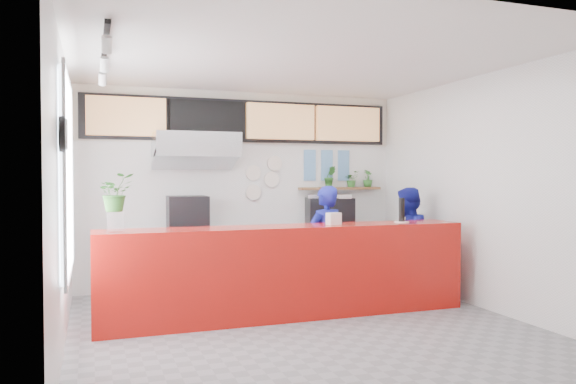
{
  "coord_description": "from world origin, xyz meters",
  "views": [
    {
      "loc": [
        -2.24,
        -5.94,
        1.7
      ],
      "look_at": [
        0.1,
        0.7,
        1.5
      ],
      "focal_mm": 35.0,
      "sensor_mm": 36.0,
      "label": 1
    }
  ],
  "objects": [
    {
      "name": "photo_frame_f",
      "position": [
        1.7,
        2.48,
        1.75
      ],
      "size": [
        0.2,
        0.02,
        0.25
      ],
      "primitive_type": "cube",
      "color": "#598CBF",
      "rests_on": "wall_back"
    },
    {
      "name": "photo_frame_d",
      "position": [
        1.1,
        2.48,
        1.75
      ],
      "size": [
        0.2,
        0.02,
        0.25
      ],
      "primitive_type": "cube",
      "color": "#598CBF",
      "rests_on": "wall_back"
    },
    {
      "name": "track_rail",
      "position": [
        -2.1,
        0.0,
        2.94
      ],
      "size": [
        0.05,
        2.4,
        0.04
      ],
      "primitive_type": "cube",
      "color": "black",
      "rests_on": "ceiling"
    },
    {
      "name": "staff_right",
      "position": [
        2.03,
        1.04,
        0.77
      ],
      "size": [
        0.95,
        0.92,
        1.54
      ],
      "primitive_type": "imported",
      "rotation": [
        0.0,
        0.0,
        3.79
      ],
      "color": "navy",
      "rests_on": "ground"
    },
    {
      "name": "dec_plate_d",
      "position": [
        0.5,
        2.47,
        1.9
      ],
      "size": [
        0.24,
        0.03,
        0.24
      ],
      "primitive_type": "cylinder",
      "rotation": [
        1.57,
        0.0,
        0.0
      ],
      "color": "silver",
      "rests_on": "wall_back"
    },
    {
      "name": "photo_frame_a",
      "position": [
        1.1,
        2.48,
        2.0
      ],
      "size": [
        0.2,
        0.02,
        0.25
      ],
      "primitive_type": "cube",
      "color": "#598CBF",
      "rests_on": "wall_back"
    },
    {
      "name": "menu_board_mid_left",
      "position": [
        -0.59,
        2.38,
        2.55
      ],
      "size": [
        1.1,
        0.1,
        0.55
      ],
      "primitive_type": "cube",
      "color": "black",
      "rests_on": "wall_back"
    },
    {
      "name": "espresso_tray",
      "position": [
        1.32,
        2.2,
        1.38
      ],
      "size": [
        0.79,
        0.68,
        0.06
      ],
      "primitive_type": "cube",
      "rotation": [
        0.0,
        0.0,
        -0.38
      ],
      "color": "#A7A9AE",
      "rests_on": "espresso_machine"
    },
    {
      "name": "wall_back",
      "position": [
        0.0,
        2.5,
        1.5
      ],
      "size": [
        5.0,
        0.0,
        5.0
      ],
      "primitive_type": "plane",
      "rotation": [
        1.57,
        0.0,
        0.0
      ],
      "color": "white",
      "rests_on": "ground"
    },
    {
      "name": "napkin_holder",
      "position": [
        0.59,
        0.38,
        1.17
      ],
      "size": [
        0.19,
        0.14,
        0.15
      ],
      "primitive_type": "cube",
      "rotation": [
        0.0,
        0.0,
        0.21
      ],
      "color": "silver",
      "rests_on": "service_counter"
    },
    {
      "name": "panini_oven",
      "position": [
        -0.92,
        2.2,
        1.16
      ],
      "size": [
        0.59,
        0.59,
        0.51
      ],
      "primitive_type": "cube",
      "rotation": [
        0.0,
        0.0,
        -0.04
      ],
      "color": "black",
      "rests_on": "prep_bench"
    },
    {
      "name": "herb_d",
      "position": [
        2.11,
        2.4,
        1.66
      ],
      "size": [
        0.2,
        0.19,
        0.28
      ],
      "primitive_type": "imported",
      "rotation": [
        0.0,
        0.0,
        0.42
      ],
      "color": "#285F21",
      "rests_on": "herb_shelf"
    },
    {
      "name": "floor",
      "position": [
        0.0,
        0.0,
        0.0
      ],
      "size": [
        5.0,
        5.0,
        0.0
      ],
      "primitive_type": "plane",
      "color": "slate",
      "rests_on": "ground"
    },
    {
      "name": "photo_frame_c",
      "position": [
        1.7,
        2.48,
        2.0
      ],
      "size": [
        0.2,
        0.02,
        0.25
      ],
      "primitive_type": "cube",
      "color": "#598CBF",
      "rests_on": "wall_back"
    },
    {
      "name": "wall_right",
      "position": [
        2.5,
        0.0,
        1.5
      ],
      "size": [
        0.0,
        5.0,
        5.0
      ],
      "primitive_type": "plane",
      "rotation": [
        1.57,
        0.0,
        -1.57
      ],
      "color": "white",
      "rests_on": "ground"
    },
    {
      "name": "soffit",
      "position": [
        0.0,
        2.46,
        2.55
      ],
      "size": [
        4.8,
        0.04,
        0.65
      ],
      "primitive_type": "cube",
      "color": "black",
      "rests_on": "wall_back"
    },
    {
      "name": "photo_frame_e",
      "position": [
        1.4,
        2.48,
        1.75
      ],
      "size": [
        0.2,
        0.02,
        0.25
      ],
      "primitive_type": "cube",
      "color": "#598CBF",
      "rests_on": "wall_back"
    },
    {
      "name": "window_frame",
      "position": [
        -2.45,
        0.3,
        1.7
      ],
      "size": [
        0.03,
        2.3,
        2.0
      ],
      "primitive_type": "cube",
      "color": "#B2B5BA",
      "rests_on": "wall_left"
    },
    {
      "name": "ceiling",
      "position": [
        0.0,
        0.0,
        3.0
      ],
      "size": [
        5.0,
        5.0,
        0.0
      ],
      "primitive_type": "plane",
      "rotation": [
        3.14,
        0.0,
        0.0
      ],
      "color": "silver"
    },
    {
      "name": "window_pane",
      "position": [
        -2.47,
        0.3,
        1.7
      ],
      "size": [
        0.04,
        2.2,
        1.9
      ],
      "primitive_type": "cube",
      "color": "silver",
      "rests_on": "wall_left"
    },
    {
      "name": "wall_clock_rim",
      "position": [
        -2.46,
        -0.9,
        2.05
      ],
      "size": [
        0.05,
        0.3,
        0.3
      ],
      "primitive_type": "cylinder",
      "rotation": [
        0.0,
        1.57,
        0.0
      ],
      "color": "black",
      "rests_on": "wall_left"
    },
    {
      "name": "menu_board_far_right",
      "position": [
        1.73,
        2.38,
        2.55
      ],
      "size": [
        1.1,
        0.1,
        0.55
      ],
      "primitive_type": "cube",
      "color": "tan",
      "rests_on": "wall_back"
    },
    {
      "name": "basil_vase",
      "position": [
        -1.99,
        0.31,
        1.53
      ],
      "size": [
        0.46,
        0.43,
        0.41
      ],
      "primitive_type": "imported",
      "rotation": [
        0.0,
        0.0,
        0.37
      ],
      "color": "#285F21",
      "rests_on": "glass_vase"
    },
    {
      "name": "wall_clock_face",
      "position": [
        -2.43,
        -0.9,
        2.05
      ],
      "size": [
        0.02,
        0.26,
        0.26
      ],
      "primitive_type": "cylinder",
      "rotation": [
        0.0,
        1.57,
        0.0
      ],
      "color": "white",
      "rests_on": "wall_left"
    },
    {
      "name": "glass_vase",
      "position": [
        -1.99,
        0.31,
        1.21
      ],
      "size": [
        0.19,
        0.19,
        0.22
      ],
      "primitive_type": "cylinder",
      "rotation": [
        0.0,
        0.0,
        -0.04
      ],
      "color": "silver",
      "rests_on": "service_counter"
    },
    {
      "name": "espresso_machine",
      "position": [
        1.32,
        2.2,
        1.13
      ],
      "size": [
        0.79,
        0.63,
        0.46
      ],
      "primitive_type": "cube",
      "rotation": [
        0.0,
        0.0,
        -0.19
      ],
      "color": "black",
      "rests_on": "right_bench"
    },
    {
      "name": "prep_bench",
      "position": [
        -0.8,
        2.2,
        0.45
      ],
      "size": [
        1.8,
        0.6,
        0.9
      ],
      "primitive_type": "cube",
      "color": "#B2B5BA",
      "rests_on": "ground"
    },
    {
      "name": "service_counter",
      "position": [
        0.0,
        0.4,
        0.55
      ],
      "size": [
        4.5,
        0.6,
        1.1
      ],
      "primitive_type": "cube",
      "color": "#A7110B",
      "rests_on": "ground"
    },
    {
      "name": "cream_band",
      "position": [
        0.0,
        2.49,
        2.6
      ],
      "size": [
        5.0,
        0.02,
        0.8
      ],
      "primitive_type": "cube",
      "color": "beige",
      "rests_on": "wall_back"
    },
    {
      "name": "white_plate",
      "position": [
        1.54,
        0.38,
        1.11
      ],
      "size": [
        0.25,
        0.25,
        0.01
      ],
      "primitive_type": "cylinder",
      "rotation": [
        0.0,
        0.0,
        0.34
      ],
      "color": "silver",
      "rests_on": "service_counter"
    },
    {
      "name": "staff_center",
      "position": [
        0.71,
        0.93,
        0.79
      ],
      "size": [
        0.66,
        0.54,
        1.57
      ],
      "primitive_type": "imported",
      "rotation": [
        0.0,
        0.0,
        3.47
      ],
      "color": "navy",
      "rests_on": "ground"
    },
    {
      "name": "menu_board_mid_right",
      "position": [
        0.57,
        2.38,
        2.55
      ],
      "size": [
        1.1,
        0.1,
        0.55
      ],
      "primitive_type": "cube",
      "color": "tan",
      "rests_on": "wall_back"
    },
    {
      "name": "hood_lip",
      "position": [
        -0.8,
        2.15,
        1.95
      ],
      "size": [
        1.2,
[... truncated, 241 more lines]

